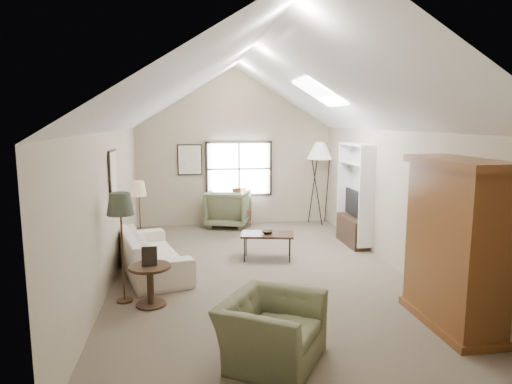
{
  "coord_description": "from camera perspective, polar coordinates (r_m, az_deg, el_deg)",
  "views": [
    {
      "loc": [
        -1.23,
        -7.66,
        2.68
      ],
      "look_at": [
        0.0,
        0.4,
        1.4
      ],
      "focal_mm": 32.0,
      "sensor_mm": 36.0,
      "label": 1
    }
  ],
  "objects": [
    {
      "name": "room_shell",
      "position": [
        7.77,
        0.46,
        12.82
      ],
      "size": [
        5.01,
        8.01,
        4.0
      ],
      "color": "brown",
      "rests_on": "ground"
    },
    {
      "name": "window",
      "position": [
        11.76,
        -2.15,
        2.92
      ],
      "size": [
        1.72,
        0.08,
        1.42
      ],
      "primitive_type": "cube",
      "color": "black",
      "rests_on": "room_shell"
    },
    {
      "name": "skylight",
      "position": [
        8.94,
        7.96,
        12.3
      ],
      "size": [
        0.8,
        1.2,
        0.52
      ],
      "primitive_type": null,
      "color": "white",
      "rests_on": "room_shell"
    },
    {
      "name": "wall_art",
      "position": [
        9.67,
        -12.51,
        3.06
      ],
      "size": [
        1.97,
        3.71,
        0.88
      ],
      "color": "black",
      "rests_on": "room_shell"
    },
    {
      "name": "armoire",
      "position": [
        6.46,
        23.65,
        -5.99
      ],
      "size": [
        0.6,
        1.5,
        2.2
      ],
      "primitive_type": "cube",
      "color": "brown",
      "rests_on": "ground"
    },
    {
      "name": "tv_alcove",
      "position": [
        10.04,
        12.26,
        -0.04
      ],
      "size": [
        0.32,
        1.3,
        2.1
      ],
      "primitive_type": "cube",
      "color": "white",
      "rests_on": "ground"
    },
    {
      "name": "media_console",
      "position": [
        10.2,
        11.99,
        -4.77
      ],
      "size": [
        0.34,
        1.18,
        0.6
      ],
      "primitive_type": "cube",
      "color": "#382316",
      "rests_on": "ground"
    },
    {
      "name": "tv_panel",
      "position": [
        10.07,
        12.11,
        -1.34
      ],
      "size": [
        0.05,
        0.9,
        0.55
      ],
      "primitive_type": "cube",
      "color": "black",
      "rests_on": "media_console"
    },
    {
      "name": "sofa",
      "position": [
        8.46,
        -12.95,
        -7.28
      ],
      "size": [
        1.55,
        2.58,
        0.7
      ],
      "primitive_type": "imported",
      "rotation": [
        0.0,
        0.0,
        1.84
      ],
      "color": "silver",
      "rests_on": "ground"
    },
    {
      "name": "armchair_near",
      "position": [
        5.32,
        1.96,
        -16.87
      ],
      "size": [
        1.44,
        1.48,
        0.73
      ],
      "primitive_type": "imported",
      "rotation": [
        0.0,
        0.0,
        0.99
      ],
      "color": "#575B40",
      "rests_on": "ground"
    },
    {
      "name": "armchair_far",
      "position": [
        11.62,
        -3.45,
        -2.04
      ],
      "size": [
        1.29,
        1.31,
        0.95
      ],
      "primitive_type": "imported",
      "rotation": [
        0.0,
        0.0,
        2.82
      ],
      "color": "#5F6949",
      "rests_on": "ground"
    },
    {
      "name": "coffee_table",
      "position": [
        8.94,
        1.44,
        -6.81
      ],
      "size": [
        1.1,
        0.76,
        0.51
      ],
      "primitive_type": "cube",
      "rotation": [
        0.0,
        0.0,
        -0.21
      ],
      "color": "#331E15",
      "rests_on": "ground"
    },
    {
      "name": "bowl",
      "position": [
        8.86,
        1.44,
        -5.03
      ],
      "size": [
        0.29,
        0.29,
        0.06
      ],
      "primitive_type": "imported",
      "rotation": [
        0.0,
        0.0,
        -0.21
      ],
      "color": "#312414",
      "rests_on": "coffee_table"
    },
    {
      "name": "side_table",
      "position": [
        6.95,
        -13.05,
        -11.32
      ],
      "size": [
        0.74,
        0.74,
        0.6
      ],
      "primitive_type": "cylinder",
      "rotation": [
        0.0,
        0.0,
        0.27
      ],
      "color": "#382617",
      "rests_on": "ground"
    },
    {
      "name": "side_chair",
      "position": [
        11.65,
        -1.75,
        -1.95
      ],
      "size": [
        0.47,
        0.47,
        0.96
      ],
      "primitive_type": "cube",
      "rotation": [
        0.0,
        0.0,
        0.3
      ],
      "color": "brown",
      "rests_on": "ground"
    },
    {
      "name": "tripod_lamp",
      "position": [
        11.96,
        7.9,
        1.17
      ],
      "size": [
        0.68,
        0.68,
        2.17
      ],
      "primitive_type": null,
      "rotation": [
        0.0,
        0.0,
        0.09
      ],
      "color": "silver",
      "rests_on": "ground"
    },
    {
      "name": "dark_lamp",
      "position": [
        7.02,
        -16.37,
        -6.63
      ],
      "size": [
        0.5,
        0.5,
        1.68
      ],
      "primitive_type": null,
      "rotation": [
        0.0,
        0.0,
        0.27
      ],
      "color": "#252B1E",
      "rests_on": "ground"
    },
    {
      "name": "tan_lamp",
      "position": [
        9.55,
        -14.31,
        -2.97
      ],
      "size": [
        0.37,
        0.37,
        1.51
      ],
      "primitive_type": null,
      "rotation": [
        0.0,
        0.0,
        0.27
      ],
      "color": "tan",
      "rests_on": "ground"
    }
  ]
}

